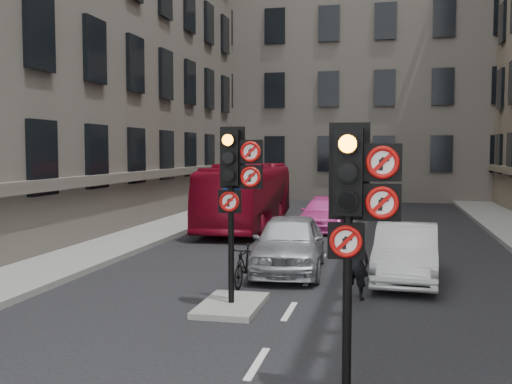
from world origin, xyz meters
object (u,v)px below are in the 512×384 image
at_px(signal_far, 235,176).
at_px(car_white, 406,253).
at_px(signal_near, 355,201).
at_px(car_pink, 324,214).
at_px(bus_red, 248,195).
at_px(car_silver, 289,243).
at_px(motorcycle, 245,265).
at_px(info_sign, 232,226).
at_px(motorcyclist, 355,261).

bearing_deg(signal_far, car_white, 44.90).
height_order(signal_near, car_pink, signal_near).
xyz_separation_m(car_white, bus_red, (-6.20, 9.19, 0.65)).
distance_m(signal_far, car_white, 5.30).
bearing_deg(signal_near, bus_red, 107.75).
relative_size(signal_near, car_silver, 0.80).
xyz_separation_m(car_pink, bus_red, (-3.22, 0.16, 0.72)).
xyz_separation_m(signal_far, car_silver, (0.46, 3.94, -1.94)).
relative_size(car_white, motorcycle, 2.60).
distance_m(car_white, info_sign, 4.71).
relative_size(car_silver, bus_red, 0.46).
distance_m(signal_near, car_white, 7.74).
relative_size(motorcycle, motorcyclist, 0.97).
bearing_deg(motorcycle, car_white, 23.86).
distance_m(car_white, car_pink, 9.51).
bearing_deg(bus_red, car_white, -57.63).
height_order(car_white, motorcyclist, motorcyclist).
relative_size(signal_far, motorcycle, 2.21).
bearing_deg(motorcycle, info_sign, -85.47).
distance_m(car_pink, motorcycle, 10.48).
height_order(signal_far, car_white, signal_far).
relative_size(bus_red, motorcycle, 5.94).
xyz_separation_m(signal_near, car_white, (0.87, 7.46, -1.89)).
relative_size(motorcyclist, info_sign, 0.73).
relative_size(signal_near, car_pink, 0.83).
xyz_separation_m(car_white, motorcycle, (-3.76, -1.43, -0.21)).
xyz_separation_m(car_silver, bus_red, (-3.19, 8.70, 0.58)).
bearing_deg(signal_near, signal_far, 123.02).
bearing_deg(motorcycle, motorcyclist, -12.46).
relative_size(signal_near, signal_far, 1.00).
relative_size(car_white, info_sign, 1.84).
height_order(car_pink, motorcycle, car_pink).
bearing_deg(bus_red, info_sign, -79.93).
bearing_deg(car_white, info_sign, -140.74).
distance_m(car_silver, motorcyclist, 3.24).
bearing_deg(car_white, motorcyclist, -114.64).
relative_size(car_pink, motorcyclist, 2.57).
distance_m(signal_far, motorcycle, 3.02).
xyz_separation_m(signal_far, motorcyclist, (2.33, 1.30, -1.87)).
height_order(car_silver, motorcycle, car_silver).
xyz_separation_m(signal_near, car_pink, (-2.11, 16.49, -1.96)).
relative_size(motorcycle, info_sign, 0.71).
xyz_separation_m(car_pink, motorcycle, (-0.78, -10.45, -0.14)).
relative_size(car_pink, info_sign, 1.87).
height_order(car_pink, info_sign, info_sign).
bearing_deg(car_pink, bus_red, 179.58).
bearing_deg(bus_red, motorcycle, -78.71).
height_order(signal_far, info_sign, signal_far).
bearing_deg(car_silver, signal_far, -100.70).
distance_m(car_pink, info_sign, 11.81).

